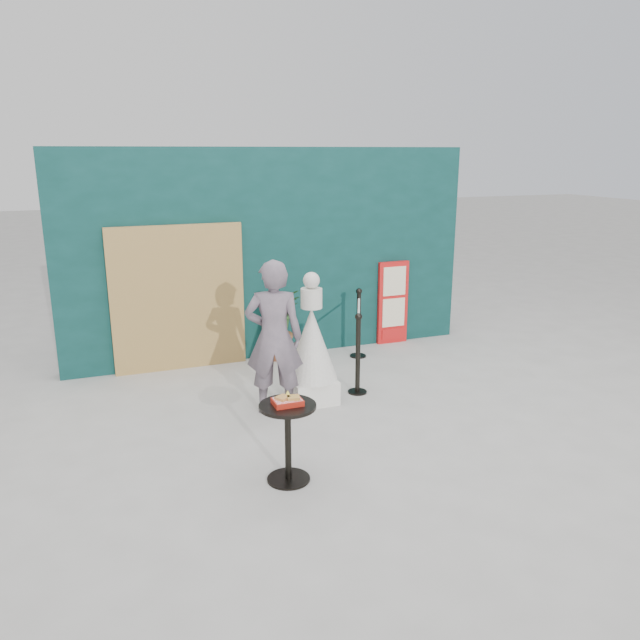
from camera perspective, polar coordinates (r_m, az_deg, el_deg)
The scene contains 10 objects.
ground at distance 6.73m, azimuth 3.75°, elevation -10.78°, with size 60.00×60.00×0.00m, color #ADAAA5.
back_wall at distance 9.11m, azimuth -4.44°, elevation 6.04°, with size 6.00×0.30×3.00m, color #0A2F2C.
bamboo_fence at distance 8.71m, azimuth -12.82°, elevation 1.93°, with size 1.80×0.08×2.00m, color tan.
woman at distance 7.08m, azimuth -4.23°, elevation -1.62°, with size 0.66×0.43×1.80m, color slate.
menu_board at distance 9.81m, azimuth 6.68°, elevation 1.58°, with size 0.50×0.07×1.30m.
statue at distance 7.44m, azimuth -0.77°, elevation -2.75°, with size 0.62×0.62×1.59m.
cafe_table at distance 5.74m, azimuth -2.95°, elevation -10.04°, with size 0.52×0.52×0.75m.
food_basket at distance 5.62m, azimuth -2.98°, elevation -7.37°, with size 0.26×0.19×0.11m.
planter at distance 9.04m, azimuth -3.84°, elevation 0.21°, with size 0.62×0.54×1.05m.
stanchion_barrier at distance 8.44m, azimuth 3.51°, elevation -1.70°, with size 0.84×1.54×1.03m.
Camera 1 is at (-2.57, -5.47, 2.94)m, focal length 35.00 mm.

